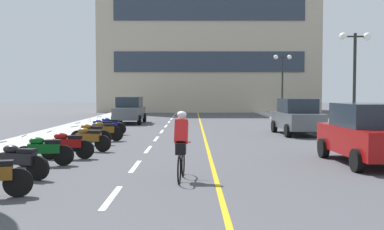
{
  "coord_description": "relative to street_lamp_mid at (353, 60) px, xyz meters",
  "views": [
    {
      "loc": [
        -0.35,
        -3.53,
        2.17
      ],
      "look_at": [
        -0.25,
        19.37,
        1.03
      ],
      "focal_mm": 43.83,
      "sensor_mm": 36.0,
      "label": 1
    }
  ],
  "objects": [
    {
      "name": "motorcycle_2",
      "position": [
        -11.73,
        -9.87,
        -3.15
      ],
      "size": [
        1.67,
        0.71,
        0.92
      ],
      "color": "black",
      "rests_on": "ground"
    },
    {
      "name": "office_building",
      "position": [
        -5.64,
        31.83,
        5.17
      ],
      "size": [
        23.41,
        9.5,
        17.58
      ],
      "color": "#BCAD93",
      "rests_on": "ground"
    },
    {
      "name": "motorcycle_8",
      "position": [
        -11.67,
        0.58,
        -3.15
      ],
      "size": [
        1.69,
        0.62,
        0.92
      ],
      "color": "black",
      "rests_on": "ground"
    },
    {
      "name": "motorcycle_5",
      "position": [
        -11.19,
        -4.43,
        -3.15
      ],
      "size": [
        1.68,
        0.67,
        0.92
      ],
      "color": "black",
      "rests_on": "ground"
    },
    {
      "name": "motorcycle_3",
      "position": [
        -11.74,
        -7.83,
        -3.15
      ],
      "size": [
        1.69,
        0.6,
        0.92
      ],
      "color": "black",
      "rests_on": "ground"
    },
    {
      "name": "street_lamp_far",
      "position": [
        -0.05,
        16.79,
        0.2
      ],
      "size": [
        1.46,
        0.36,
        5.05
      ],
      "color": "black",
      "rests_on": "curb_right"
    },
    {
      "name": "centre_line_yellow",
      "position": [
        -6.82,
        6.14,
        -3.62
      ],
      "size": [
        0.12,
        66.0,
        0.01
      ],
      "primitive_type": "cube",
      "color": "gold",
      "rests_on": "ground"
    },
    {
      "name": "curb_left",
      "position": [
        -14.27,
        6.14,
        -3.56
      ],
      "size": [
        2.4,
        72.0,
        0.12
      ],
      "primitive_type": "cube",
      "color": "#A8A8A3",
      "rests_on": "ground"
    },
    {
      "name": "parked_car_far",
      "position": [
        -11.69,
        10.61,
        -2.71
      ],
      "size": [
        1.98,
        4.23,
        1.82
      ],
      "color": "black",
      "rests_on": "ground"
    },
    {
      "name": "ground_plane",
      "position": [
        -7.07,
        3.14,
        -3.62
      ],
      "size": [
        140.0,
        140.0,
        0.0
      ],
      "primitive_type": "plane",
      "color": "#47474C"
    },
    {
      "name": "lane_dash_1",
      "position": [
        -9.07,
        -11.86,
        -3.62
      ],
      "size": [
        0.14,
        2.2,
        0.01
      ],
      "primitive_type": "cube",
      "color": "silver",
      "rests_on": "ground"
    },
    {
      "name": "lane_dash_6",
      "position": [
        -9.07,
        8.14,
        -3.62
      ],
      "size": [
        0.14,
        2.2,
        0.01
      ],
      "primitive_type": "cube",
      "color": "silver",
      "rests_on": "ground"
    },
    {
      "name": "lane_dash_2",
      "position": [
        -9.07,
        -7.86,
        -3.62
      ],
      "size": [
        0.14,
        2.2,
        0.01
      ],
      "primitive_type": "cube",
      "color": "silver",
      "rests_on": "ground"
    },
    {
      "name": "motorcycle_6",
      "position": [
        -11.54,
        -2.42,
        -3.15
      ],
      "size": [
        1.7,
        0.6,
        0.92
      ],
      "color": "black",
      "rests_on": "ground"
    },
    {
      "name": "lane_dash_11",
      "position": [
        -9.07,
        28.14,
        -3.62
      ],
      "size": [
        0.14,
        2.2,
        0.01
      ],
      "primitive_type": "cube",
      "color": "silver",
      "rests_on": "ground"
    },
    {
      "name": "street_lamp_mid",
      "position": [
        0.0,
        0.0,
        0.0
      ],
      "size": [
        1.46,
        0.36,
        4.74
      ],
      "color": "black",
      "rests_on": "curb_right"
    },
    {
      "name": "lane_dash_9",
      "position": [
        -9.07,
        20.14,
        -3.62
      ],
      "size": [
        0.14,
        2.2,
        0.01
      ],
      "primitive_type": "cube",
      "color": "silver",
      "rests_on": "ground"
    },
    {
      "name": "motorcycle_7",
      "position": [
        -11.29,
        -1.03,
        -3.15
      ],
      "size": [
        1.68,
        0.68,
        0.92
      ],
      "color": "black",
      "rests_on": "ground"
    },
    {
      "name": "curb_right",
      "position": [
        0.13,
        6.14,
        -3.56
      ],
      "size": [
        2.4,
        72.0,
        0.12
      ],
      "primitive_type": "cube",
      "color": "#A8A8A3",
      "rests_on": "ground"
    },
    {
      "name": "cyclist_rider",
      "position": [
        -7.68,
        -9.94,
        -2.74
      ],
      "size": [
        0.42,
        1.77,
        1.71
      ],
      "color": "black",
      "rests_on": "ground"
    },
    {
      "name": "lane_dash_3",
      "position": [
        -9.07,
        -3.86,
        -3.62
      ],
      "size": [
        0.14,
        2.2,
        0.01
      ],
      "primitive_type": "cube",
      "color": "silver",
      "rests_on": "ground"
    },
    {
      "name": "motorcycle_9",
      "position": [
        -11.59,
        2.23,
        -3.15
      ],
      "size": [
        1.69,
        0.6,
        0.92
      ],
      "color": "black",
      "rests_on": "ground"
    },
    {
      "name": "parked_car_mid",
      "position": [
        -2.09,
        2.26,
        -2.71
      ],
      "size": [
        2.1,
        4.28,
        1.82
      ],
      "color": "black",
      "rests_on": "ground"
    },
    {
      "name": "lane_dash_7",
      "position": [
        -9.07,
        12.14,
        -3.62
      ],
      "size": [
        0.14,
        2.2,
        0.01
      ],
      "primitive_type": "cube",
      "color": "silver",
      "rests_on": "ground"
    },
    {
      "name": "motorcycle_4",
      "position": [
        -11.44,
        -6.41,
        -3.15
      ],
      "size": [
        1.7,
        0.6,
        0.92
      ],
      "color": "black",
      "rests_on": "ground"
    },
    {
      "name": "lane_dash_4",
      "position": [
        -9.07,
        0.14,
        -3.62
      ],
      "size": [
        0.14,
        2.2,
        0.01
      ],
      "primitive_type": "cube",
      "color": "silver",
      "rests_on": "ground"
    },
    {
      "name": "lane_dash_5",
      "position": [
        -9.07,
        4.14,
        -3.62
      ],
      "size": [
        0.14,
        2.2,
        0.01
      ],
      "primitive_type": "cube",
      "color": "silver",
      "rests_on": "ground"
    },
    {
      "name": "lane_dash_10",
      "position": [
        -9.07,
        24.14,
        -3.62
      ],
      "size": [
        0.14,
        2.2,
        0.01
      ],
      "primitive_type": "cube",
      "color": "silver",
      "rests_on": "ground"
    },
    {
      "name": "parked_car_near",
      "position": [
        -2.18,
        -7.42,
        -2.71
      ],
      "size": [
        2.07,
        4.27,
        1.82
      ],
      "color": "black",
      "rests_on": "ground"
    },
    {
      "name": "lane_dash_8",
      "position": [
        -9.07,
        16.14,
        -3.62
      ],
      "size": [
        0.14,
        2.2,
        0.01
      ],
      "primitive_type": "cube",
      "color": "silver",
      "rests_on": "ground"
    }
  ]
}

